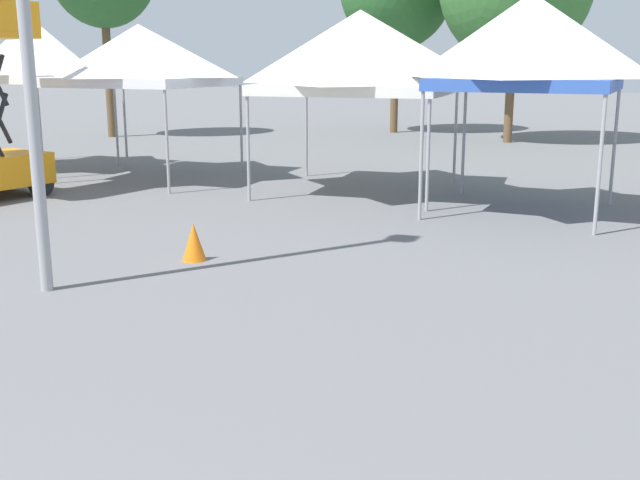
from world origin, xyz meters
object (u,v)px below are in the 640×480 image
canopy_tent_behind_left (32,50)px  canopy_tent_right_of_center (529,42)px  canopy_tent_far_left (140,55)px  traffic_cone_lot_center (194,242)px  canopy_tent_left_of_center (360,52)px

canopy_tent_behind_left → canopy_tent_right_of_center: canopy_tent_right_of_center is taller
canopy_tent_far_left → canopy_tent_behind_left: bearing=173.5°
traffic_cone_lot_center → canopy_tent_far_left: bearing=129.5°
canopy_tent_left_of_center → canopy_tent_right_of_center: 3.49m
canopy_tent_far_left → canopy_tent_left_of_center: (5.07, 0.12, 0.05)m
canopy_tent_behind_left → canopy_tent_left_of_center: 8.39m
canopy_tent_right_of_center → traffic_cone_lot_center: canopy_tent_right_of_center is taller
canopy_tent_right_of_center → traffic_cone_lot_center: (-3.51, -5.06, -2.64)m
canopy_tent_left_of_center → canopy_tent_right_of_center: size_ratio=1.04×
canopy_tent_behind_left → canopy_tent_right_of_center: (11.72, -1.27, 0.06)m
canopy_tent_far_left → traffic_cone_lot_center: 8.08m
canopy_tent_left_of_center → traffic_cone_lot_center: (-0.17, -6.06, -2.50)m
canopy_tent_far_left → canopy_tent_right_of_center: (8.41, -0.89, 0.19)m
canopy_tent_right_of_center → canopy_tent_far_left: bearing=174.0°
canopy_tent_far_left → canopy_tent_left_of_center: bearing=1.3°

